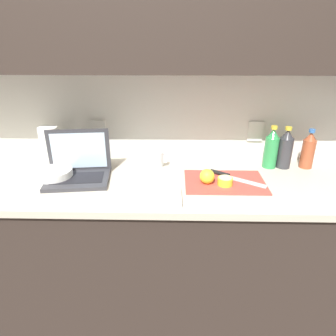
# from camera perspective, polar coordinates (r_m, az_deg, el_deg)

# --- Properties ---
(ground_plane) EXTENTS (12.00, 12.00, 0.00)m
(ground_plane) POSITION_cam_1_polar(r_m,az_deg,el_deg) (2.13, -5.70, -24.23)
(ground_plane) COLOR #564C47
(ground_plane) RESTS_ON ground
(wall_back) EXTENTS (5.20, 0.38, 2.60)m
(wall_back) POSITION_cam_1_polar(r_m,az_deg,el_deg) (1.67, -7.00, 22.84)
(wall_back) COLOR white
(wall_back) RESTS_ON ground_plane
(counter_unit) EXTENTS (2.36, 0.63, 0.89)m
(counter_unit) POSITION_cam_1_polar(r_m,az_deg,el_deg) (1.83, -7.03, -14.55)
(counter_unit) COLOR #332823
(counter_unit) RESTS_ON ground_plane
(laptop) EXTENTS (0.35, 0.27, 0.25)m
(laptop) POSITION_cam_1_polar(r_m,az_deg,el_deg) (1.65, -16.69, 0.08)
(laptop) COLOR #333338
(laptop) RESTS_ON counter_unit
(cutting_board) EXTENTS (0.41, 0.28, 0.01)m
(cutting_board) POSITION_cam_1_polar(r_m,az_deg,el_deg) (1.58, 10.75, -2.61)
(cutting_board) COLOR #D1473D
(cutting_board) RESTS_ON counter_unit
(knife) EXTENTS (0.28, 0.19, 0.02)m
(knife) POSITION_cam_1_polar(r_m,az_deg,el_deg) (1.62, 11.29, -1.44)
(knife) COLOR silver
(knife) RESTS_ON cutting_board
(lemon_half_cut) EXTENTS (0.08, 0.08, 0.04)m
(lemon_half_cut) POSITION_cam_1_polar(r_m,az_deg,el_deg) (1.54, 10.83, -2.46)
(lemon_half_cut) COLOR yellow
(lemon_half_cut) RESTS_ON cutting_board
(lemon_whole_beside) EXTENTS (0.08, 0.08, 0.08)m
(lemon_whole_beside) POSITION_cam_1_polar(r_m,az_deg,el_deg) (1.53, 7.46, -1.58)
(lemon_whole_beside) COLOR yellow
(lemon_whole_beside) RESTS_ON cutting_board
(bottle_green_soda) EXTENTS (0.08, 0.08, 0.25)m
(bottle_green_soda) POSITION_cam_1_polar(r_m,az_deg,el_deg) (1.80, 19.07, 3.49)
(bottle_green_soda) COLOR #2D934C
(bottle_green_soda) RESTS_ON counter_unit
(bottle_oil_tall) EXTENTS (0.08, 0.08, 0.24)m
(bottle_oil_tall) POSITION_cam_1_polar(r_m,az_deg,el_deg) (1.82, 21.43, 3.35)
(bottle_oil_tall) COLOR #333338
(bottle_oil_tall) RESTS_ON counter_unit
(bottle_water_clear) EXTENTS (0.07, 0.07, 0.23)m
(bottle_water_clear) POSITION_cam_1_polar(r_m,az_deg,el_deg) (1.88, 25.16, 3.05)
(bottle_water_clear) COLOR #A34C2D
(bottle_water_clear) RESTS_ON counter_unit
(measuring_cup) EXTENTS (0.12, 0.10, 0.09)m
(measuring_cup) POSITION_cam_1_polar(r_m,az_deg,el_deg) (1.73, -2.41, 1.73)
(measuring_cup) COLOR silver
(measuring_cup) RESTS_ON counter_unit
(bowl_white) EXTENTS (0.19, 0.19, 0.06)m
(bowl_white) POSITION_cam_1_polar(r_m,az_deg,el_deg) (1.69, -20.82, -1.14)
(bowl_white) COLOR white
(bowl_white) RESTS_ON counter_unit
(paper_towel_roll) EXTENTS (0.11, 0.11, 0.23)m
(paper_towel_roll) POSITION_cam_1_polar(r_m,az_deg,el_deg) (1.87, -21.53, 3.89)
(paper_towel_roll) COLOR white
(paper_towel_roll) RESTS_ON counter_unit
(dish_towel) EXTENTS (0.22, 0.17, 0.02)m
(dish_towel) POSITION_cam_1_polar(r_m,az_deg,el_deg) (1.40, -2.00, -5.52)
(dish_towel) COLOR white
(dish_towel) RESTS_ON counter_unit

